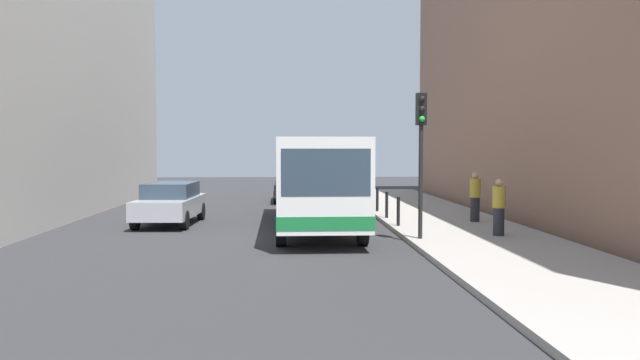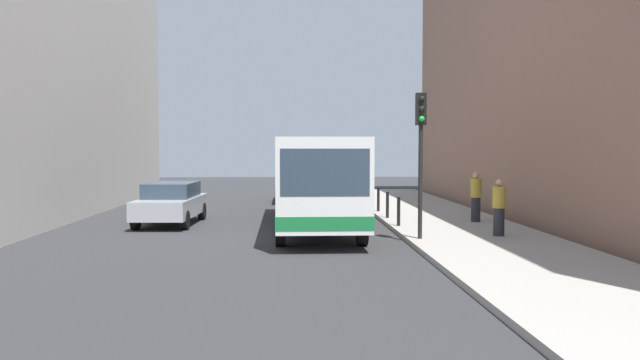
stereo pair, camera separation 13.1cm
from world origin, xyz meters
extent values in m
plane|color=#2D2D30|center=(0.00, 0.00, 0.00)|extent=(80.00, 80.00, 0.00)
cube|color=#9E9991|center=(5.40, 0.00, 0.07)|extent=(4.40, 40.00, 0.15)
cube|color=#936B56|center=(11.50, 4.00, 6.56)|extent=(7.00, 32.00, 13.12)
cube|color=white|center=(0.72, 2.34, 1.75)|extent=(2.59, 11.02, 2.50)
cube|color=#197238|center=(0.72, 2.34, 0.80)|extent=(2.61, 11.04, 0.36)
cube|color=#2D3D4C|center=(0.76, -3.14, 2.10)|extent=(2.26, 0.08, 1.20)
cube|color=#2D3D4C|center=(0.71, 2.84, 2.10)|extent=(2.59, 9.42, 1.00)
cylinder|color=black|center=(1.88, -1.55, 0.50)|extent=(0.29, 1.00, 1.00)
cylinder|color=black|center=(-0.38, -1.57, 0.50)|extent=(0.29, 1.00, 1.00)
cylinder|color=black|center=(1.81, 6.25, 0.50)|extent=(0.29, 1.00, 1.00)
cylinder|color=black|center=(-0.45, 6.23, 0.50)|extent=(0.29, 1.00, 1.00)
cube|color=#A5A8AD|center=(-4.34, 3.64, 0.64)|extent=(2.02, 4.49, 0.64)
cube|color=#2D3D4C|center=(-4.33, 3.79, 1.22)|extent=(1.72, 2.54, 0.52)
cylinder|color=black|center=(-3.59, 2.10, 0.32)|extent=(0.25, 0.65, 0.64)
cylinder|color=black|center=(-5.23, 2.18, 0.32)|extent=(0.25, 0.65, 0.64)
cylinder|color=black|center=(-3.44, 5.10, 0.32)|extent=(0.25, 0.65, 0.64)
cylinder|color=black|center=(-5.08, 5.18, 0.32)|extent=(0.25, 0.65, 0.64)
cube|color=black|center=(0.10, 13.12, 0.64)|extent=(1.81, 4.40, 0.64)
cube|color=#2D3D4C|center=(0.10, 13.27, 1.22)|extent=(1.60, 2.47, 0.52)
cylinder|color=black|center=(0.92, 11.62, 0.32)|extent=(0.22, 0.64, 0.64)
cylinder|color=black|center=(-0.72, 11.62, 0.32)|extent=(0.22, 0.64, 0.64)
cylinder|color=black|center=(0.92, 14.62, 0.32)|extent=(0.22, 0.64, 0.64)
cylinder|color=black|center=(-0.72, 14.62, 0.32)|extent=(0.22, 0.64, 0.64)
cylinder|color=black|center=(3.55, -1.35, 1.75)|extent=(0.12, 0.12, 3.20)
cube|color=black|center=(3.55, -1.35, 3.80)|extent=(0.28, 0.24, 0.90)
sphere|color=black|center=(3.55, -1.48, 4.08)|extent=(0.16, 0.16, 0.16)
sphere|color=black|center=(3.55, -1.48, 3.80)|extent=(0.16, 0.16, 0.16)
sphere|color=green|center=(3.55, -1.48, 3.52)|extent=(0.16, 0.16, 0.16)
cylinder|color=black|center=(3.45, 1.64, 0.62)|extent=(0.11, 0.11, 0.95)
cylinder|color=black|center=(3.45, 4.05, 0.62)|extent=(0.11, 0.11, 0.95)
cylinder|color=black|center=(3.45, 6.47, 0.62)|extent=(0.11, 0.11, 0.95)
cylinder|color=black|center=(3.45, 8.89, 0.62)|extent=(0.11, 0.11, 0.95)
cylinder|color=#26262D|center=(5.97, -0.86, 0.56)|extent=(0.32, 0.32, 0.81)
cylinder|color=gold|center=(5.97, -0.86, 1.28)|extent=(0.38, 0.38, 0.63)
sphere|color=tan|center=(5.97, -0.86, 1.70)|extent=(0.22, 0.22, 0.22)
cylinder|color=#26262D|center=(6.32, 2.67, 0.57)|extent=(0.32, 0.32, 0.85)
cylinder|color=gold|center=(6.32, 2.67, 1.32)|extent=(0.38, 0.38, 0.65)
sphere|color=tan|center=(6.32, 2.67, 1.76)|extent=(0.23, 0.23, 0.23)
camera|label=1|loc=(-0.26, -19.26, 2.73)|focal=36.12mm
camera|label=2|loc=(-0.13, -19.27, 2.73)|focal=36.12mm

